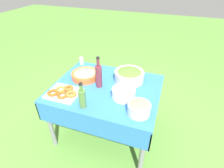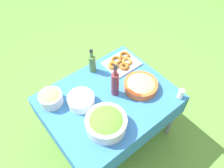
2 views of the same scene
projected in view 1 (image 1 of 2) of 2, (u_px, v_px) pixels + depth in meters
name	position (u px, v px, depth m)	size (l,w,h in m)	color
ground_plane	(107.00, 130.00, 2.30)	(14.00, 14.00, 0.00)	#568C38
picnic_table	(106.00, 94.00, 1.96)	(1.15, 0.92, 0.69)	#2D6BB2
salad_bowl	(129.00, 75.00, 1.98)	(0.33, 0.33, 0.14)	silver
pasta_bowl	(85.00, 75.00, 2.04)	(0.31, 0.31, 0.09)	#E05B28
donut_platter	(63.00, 92.00, 1.80)	(0.34, 0.28, 0.05)	silver
plate_stack	(124.00, 93.00, 1.74)	(0.23, 0.23, 0.10)	white
olive_oil_bottle	(82.00, 98.00, 1.59)	(0.07, 0.07, 0.27)	#4C7238
wine_bottle	(99.00, 75.00, 1.85)	(0.07, 0.07, 0.35)	maroon
bread_bowl	(139.00, 108.00, 1.54)	(0.21, 0.21, 0.12)	silver
salt_shaker	(82.00, 61.00, 2.33)	(0.05, 0.05, 0.10)	white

